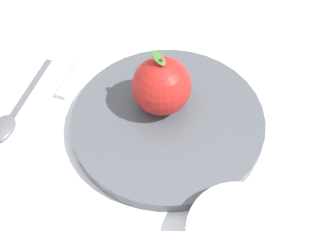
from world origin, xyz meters
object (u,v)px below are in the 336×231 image
(dinner_plate, at_px, (168,120))
(apple, at_px, (164,88))
(knife, at_px, (59,101))
(spoon, at_px, (8,119))

(dinner_plate, height_order, apple, apple)
(dinner_plate, distance_m, knife, 0.16)
(apple, bearing_deg, spoon, 52.17)
(apple, bearing_deg, dinner_plate, 155.42)
(knife, bearing_deg, apple, -139.62)
(dinner_plate, bearing_deg, apple, -24.58)
(knife, distance_m, spoon, 0.07)
(dinner_plate, relative_size, knife, 1.39)
(apple, relative_size, knife, 0.49)
(knife, relative_size, spoon, 1.24)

